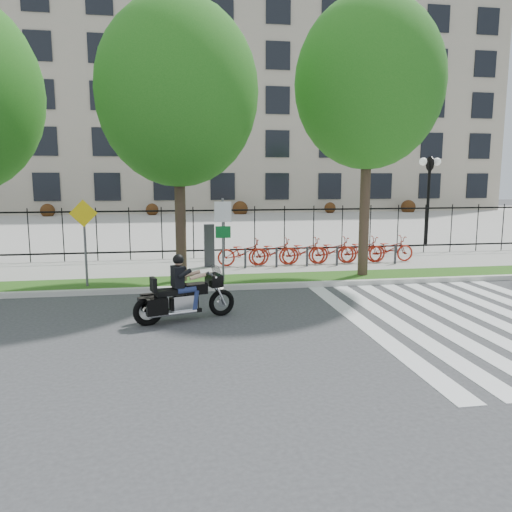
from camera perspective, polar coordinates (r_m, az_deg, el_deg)
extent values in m
plane|color=#363638|center=(10.77, 1.47, -8.55)|extent=(120.00, 120.00, 0.00)
cube|color=beige|center=(14.67, -1.56, -3.54)|extent=(60.00, 0.20, 0.15)
cube|color=#1D4912|center=(15.49, -2.00, -2.87)|extent=(60.00, 1.50, 0.15)
cube|color=#A9A69E|center=(17.93, -3.04, -1.26)|extent=(60.00, 3.50, 0.15)
cube|color=#A9A69E|center=(35.29, -6.24, 3.66)|extent=(80.00, 34.00, 0.10)
cube|color=#A99A88|center=(55.54, -7.65, 15.80)|extent=(60.00, 20.00, 20.00)
cylinder|color=black|center=(25.15, 19.05, 5.60)|extent=(0.14, 0.14, 4.00)
cylinder|color=black|center=(25.13, 19.27, 9.92)|extent=(0.06, 0.70, 0.70)
sphere|color=white|center=(24.97, 18.56, 10.20)|extent=(0.36, 0.36, 0.36)
sphere|color=white|center=(25.30, 19.99, 10.10)|extent=(0.36, 0.36, 0.36)
cylinder|color=#392B1F|center=(15.08, -8.64, 4.88)|extent=(0.32, 0.32, 4.11)
ellipsoid|color=#186216|center=(15.24, -8.96, 17.95)|extent=(4.67, 4.67, 5.38)
cylinder|color=#392B1F|center=(16.21, 12.32, 5.90)|extent=(0.32, 0.32, 4.59)
ellipsoid|color=#186216|center=(16.44, 12.77, 18.72)|extent=(4.53, 4.53, 5.21)
cube|color=#2D2D33|center=(17.49, -5.37, 1.19)|extent=(0.35, 0.25, 1.50)
imported|color=#A42010|center=(17.65, -1.47, 0.42)|extent=(1.83, 0.64, 0.96)
cylinder|color=#2D2D33|center=(17.18, -1.23, -0.26)|extent=(0.08, 0.08, 0.70)
imported|color=#A42010|center=(17.84, 2.04, 0.50)|extent=(1.83, 0.64, 0.96)
cylinder|color=#2D2D33|center=(17.37, 2.36, -0.16)|extent=(0.08, 0.08, 0.70)
imported|color=#A42010|center=(18.09, 5.45, 0.58)|extent=(1.83, 0.64, 0.96)
cylinder|color=#2D2D33|center=(17.63, 5.86, -0.07)|extent=(0.08, 0.08, 0.70)
imported|color=#A42010|center=(18.40, 8.77, 0.66)|extent=(1.83, 0.64, 0.96)
cylinder|color=#2D2D33|center=(17.95, 9.25, 0.02)|extent=(0.08, 0.08, 0.70)
imported|color=#A42010|center=(18.77, 11.96, 0.73)|extent=(1.83, 0.64, 0.96)
cylinder|color=#2D2D33|center=(18.33, 12.51, 0.11)|extent=(0.08, 0.08, 0.70)
imported|color=#A42010|center=(19.20, 15.02, 0.80)|extent=(1.83, 0.64, 0.96)
cylinder|color=#2D2D33|center=(18.76, 15.63, 0.19)|extent=(0.08, 0.08, 0.70)
cylinder|color=#59595B|center=(14.88, -3.79, 1.80)|extent=(0.07, 0.07, 2.50)
cube|color=white|center=(14.76, -3.81, 5.06)|extent=(0.50, 0.03, 0.60)
cube|color=#0C6626|center=(14.81, -3.79, 2.74)|extent=(0.45, 0.03, 0.35)
cylinder|color=#59595B|center=(15.02, -18.93, 1.21)|extent=(0.07, 0.07, 2.40)
cube|color=yellow|center=(14.89, -19.13, 4.63)|extent=(0.78, 0.03, 0.78)
torus|color=black|center=(11.88, -3.96, -5.34)|extent=(0.65, 0.30, 0.64)
torus|color=black|center=(11.35, -12.24, -6.20)|extent=(0.69, 0.33, 0.68)
cube|color=black|center=(11.68, -4.83, -2.75)|extent=(0.41, 0.57, 0.28)
cube|color=#26262B|center=(11.67, -4.54, -1.70)|extent=(0.27, 0.48, 0.28)
cube|color=silver|center=(11.55, -8.23, -5.31)|extent=(0.62, 0.46, 0.37)
cube|color=black|center=(11.56, -6.95, -3.71)|extent=(0.58, 0.45, 0.24)
cube|color=black|center=(11.39, -9.81, -4.06)|extent=(0.72, 0.51, 0.13)
cube|color=black|center=(11.25, -11.65, -3.22)|extent=(0.18, 0.33, 0.31)
cube|color=black|center=(11.09, -11.21, -5.74)|extent=(0.49, 0.28, 0.37)
cube|color=black|center=(11.61, -11.93, -5.10)|extent=(0.49, 0.28, 0.37)
cube|color=black|center=(11.37, -8.96, -2.35)|extent=(0.32, 0.42, 0.48)
sphere|color=tan|center=(11.31, -8.87, -0.59)|extent=(0.21, 0.21, 0.21)
sphere|color=black|center=(11.31, -8.88, -0.40)|extent=(0.25, 0.25, 0.25)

